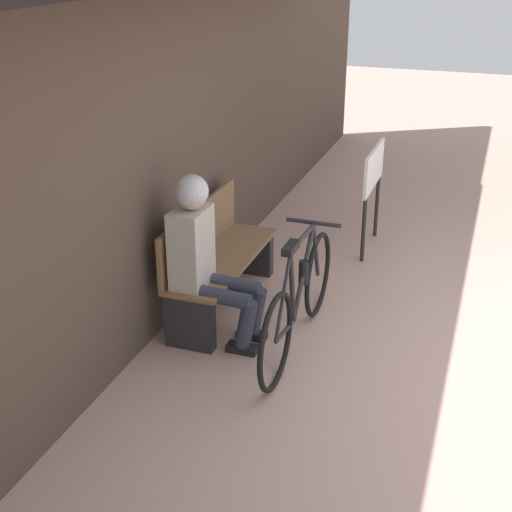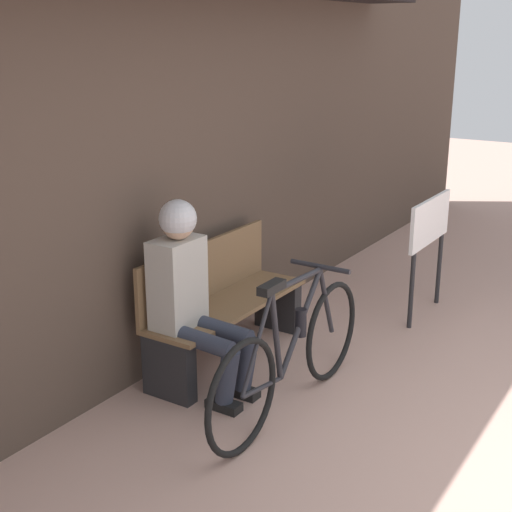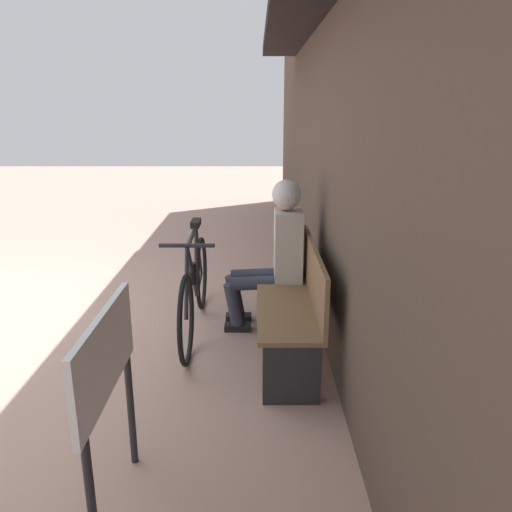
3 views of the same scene
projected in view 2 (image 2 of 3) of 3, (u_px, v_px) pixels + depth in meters
storefront_wall at (132, 123)px, 4.27m from camera, size 12.00×0.56×3.20m
park_bench_near at (223, 308)px, 4.90m from camera, size 1.40×0.42×0.82m
bicycle at (292, 354)px, 4.20m from camera, size 1.70×0.40×0.89m
person_seated at (189, 287)px, 4.35m from camera, size 0.34×0.63×1.23m
signboard at (430, 230)px, 5.55m from camera, size 0.78×0.04×0.96m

